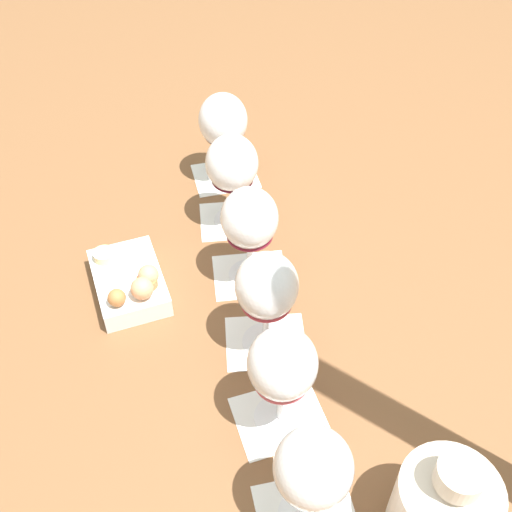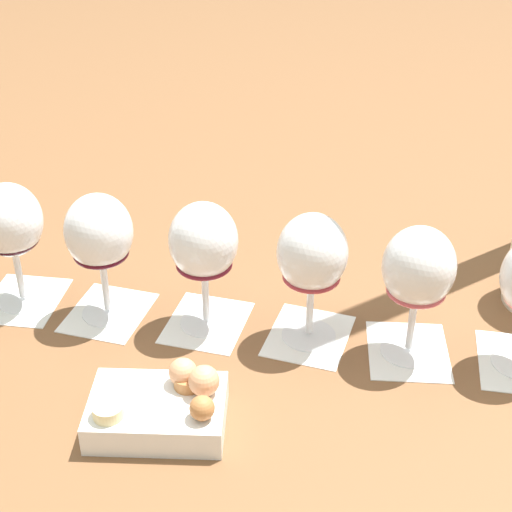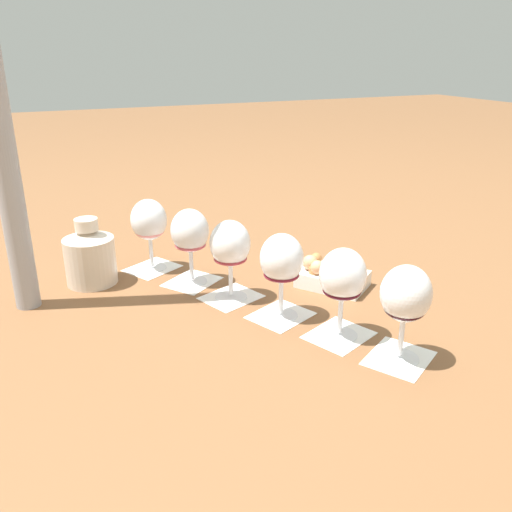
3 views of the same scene
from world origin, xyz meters
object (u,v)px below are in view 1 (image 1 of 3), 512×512
wine_glass_4 (232,167)px  wine_glass_0 (313,471)px  wine_glass_3 (250,222)px  ceramic_vase (445,506)px  snack_dish (130,282)px  wine_glass_1 (282,368)px  wine_glass_2 (267,289)px  wine_glass_5 (223,124)px

wine_glass_4 → wine_glass_0: bearing=-152.7°
wine_glass_3 → wine_glass_0: bearing=-153.3°
ceramic_vase → snack_dish: ceramic_vase is taller
wine_glass_1 → snack_dish: 0.33m
wine_glass_4 → wine_glass_1: bearing=-153.2°
wine_glass_3 → snack_dish: size_ratio=0.96×
wine_glass_2 → wine_glass_4: 0.27m
wine_glass_0 → wine_glass_4: (0.46, 0.24, 0.00)m
wine_glass_3 → wine_glass_5: same height
wine_glass_4 → ceramic_vase: size_ratio=1.12×
wine_glass_0 → wine_glass_2: same height
wine_glass_3 → snack_dish: wine_glass_3 is taller
wine_glass_0 → wine_glass_2: bearing=26.7°
wine_glass_0 → snack_dish: size_ratio=0.96×
snack_dish → wine_glass_0: bearing=-127.6°
wine_glass_2 → snack_dish: size_ratio=0.96×
wine_glass_2 → wine_glass_3: same height
wine_glass_4 → wine_glass_5: (0.11, 0.05, -0.00)m
wine_glass_0 → wine_glass_5: same height
ceramic_vase → wine_glass_4: bearing=41.3°
wine_glass_0 → snack_dish: bearing=52.4°
wine_glass_5 → snack_dish: size_ratio=0.96×
wine_glass_4 → ceramic_vase: bearing=-138.7°
wine_glass_0 → snack_dish: 0.44m
ceramic_vase → wine_glass_1: bearing=66.7°
ceramic_vase → wine_glass_0: bearing=100.3°
wine_glass_4 → wine_glass_5: bearing=25.2°
wine_glass_3 → wine_glass_4: same height
wine_glass_5 → ceramic_vase: bearing=-141.5°
wine_glass_0 → wine_glass_5: 0.65m
ceramic_vase → wine_glass_5: bearing=38.5°
wine_glass_2 → wine_glass_4: same height
wine_glass_2 → wine_glass_4: bearing=27.9°
wine_glass_0 → wine_glass_1: (0.12, 0.06, 0.00)m
wine_glass_4 → snack_dish: bearing=153.2°
wine_glass_3 → wine_glass_4: 0.13m
wine_glass_2 → snack_dish: 0.25m
wine_glass_5 → wine_glass_1: bearing=-153.6°
snack_dish → wine_glass_4: bearing=-26.8°
wine_glass_3 → wine_glass_4: (0.12, 0.06, -0.00)m
wine_glass_3 → ceramic_vase: size_ratio=1.12×
wine_glass_1 → wine_glass_5: bearing=26.4°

